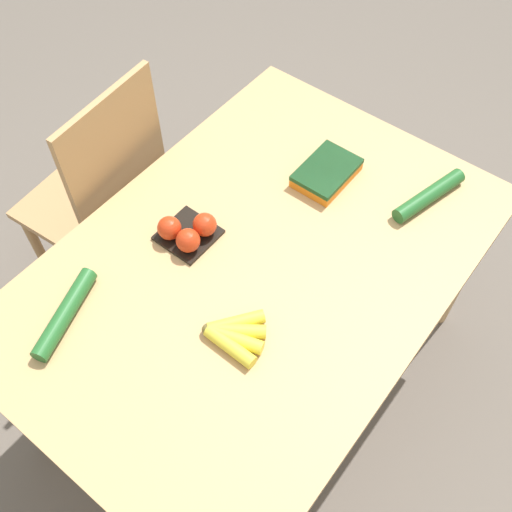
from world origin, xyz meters
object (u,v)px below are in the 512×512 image
object	(u,v)px
carrot_bag	(327,172)
cucumber_near	(429,195)
cucumber_far	(65,313)
banana_bunch	(233,334)
tomato_pack	(188,232)
chair	(105,198)

from	to	relation	value
carrot_bag	cucumber_near	world-z (taller)	same
cucumber_near	cucumber_far	distance (m)	1.05
carrot_bag	cucumber_far	distance (m)	0.84
banana_bunch	carrot_bag	world-z (taller)	carrot_bag
tomato_pack	carrot_bag	xyz separation A→B (m)	(0.43, -0.17, -0.01)
carrot_bag	cucumber_near	size ratio (longest dim) A/B	0.75
carrot_bag	cucumber_far	xyz separation A→B (m)	(-0.80, 0.25, -0.00)
tomato_pack	carrot_bag	world-z (taller)	tomato_pack
chair	tomato_pack	distance (m)	0.54
chair	banana_bunch	distance (m)	0.83
cucumber_near	cucumber_far	size ratio (longest dim) A/B	1.01
chair	carrot_bag	xyz separation A→B (m)	(0.36, -0.64, 0.25)
banana_bunch	cucumber_near	distance (m)	0.71
cucumber_far	chair	bearing A→B (deg)	41.57
chair	cucumber_near	distance (m)	1.06
chair	tomato_pack	bearing A→B (deg)	77.47
cucumber_near	tomato_pack	bearing A→B (deg)	139.74
banana_bunch	tomato_pack	size ratio (longest dim) A/B	1.09
chair	cucumber_near	xyz separation A→B (m)	(0.47, -0.92, 0.24)
banana_bunch	chair	bearing A→B (deg)	73.60
chair	banana_bunch	size ratio (longest dim) A/B	6.20
banana_bunch	cucumber_far	world-z (taller)	cucumber_far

